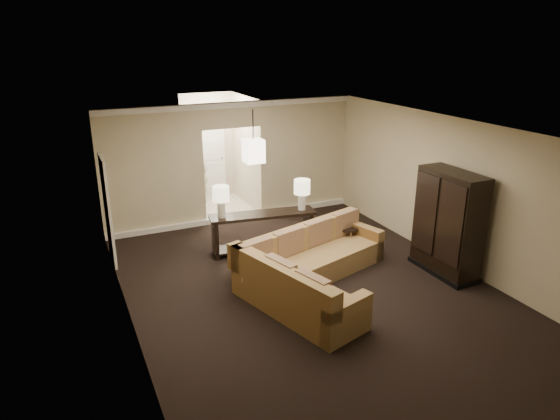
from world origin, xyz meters
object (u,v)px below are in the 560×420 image
sectional_sofa (311,269)px  console_table (263,229)px  coffee_table (263,273)px  armoire (448,226)px  drink_table (347,234)px  person (196,168)px

sectional_sofa → console_table: 1.83m
coffee_table → sectional_sofa: bearing=-37.4°
sectional_sofa → coffee_table: bearing=126.1°
console_table → armoire: (2.70, -2.30, 0.44)m
sectional_sofa → console_table: bearing=78.2°
drink_table → person: size_ratio=0.31×
coffee_table → console_table: bearing=67.2°
sectional_sofa → person: (-0.50, 5.42, 0.57)m
console_table → sectional_sofa: bearing=-76.4°
coffee_table → drink_table: (2.06, 0.49, 0.21)m
sectional_sofa → armoire: bearing=-27.2°
armoire → person: 6.64m
sectional_sofa → coffee_table: 0.89m
armoire → sectional_sofa: bearing=169.3°
console_table → person: size_ratio=1.17×
sectional_sofa → armoire: size_ratio=1.64×
armoire → console_table: bearing=139.6°
console_table → armoire: 3.57m
coffee_table → drink_table: drink_table is taller
console_table → person: (-0.35, 3.60, 0.44)m
sectional_sofa → console_table: (-0.15, 1.82, 0.13)m
person → coffee_table: bearing=84.5°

